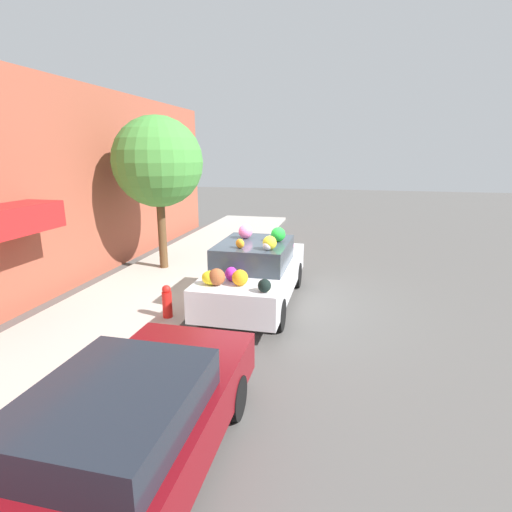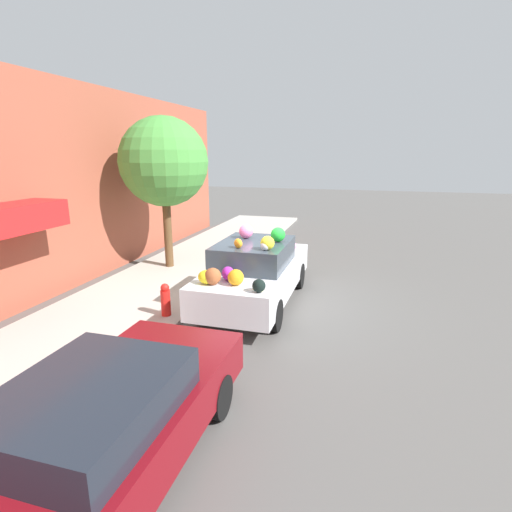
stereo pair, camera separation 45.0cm
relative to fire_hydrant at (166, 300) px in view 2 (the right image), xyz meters
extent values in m
plane|color=#565451|center=(1.46, -1.50, -0.45)|extent=(60.00, 60.00, 0.00)
cube|color=#B2ADA3|center=(1.46, 1.20, -0.40)|extent=(24.00, 3.20, 0.10)
cube|color=#9E4C38|center=(1.46, 3.45, 2.15)|extent=(18.00, 0.30, 5.20)
cylinder|color=brown|center=(3.42, 1.71, 0.75)|extent=(0.24, 0.24, 2.19)
sphere|color=#47933D|center=(3.42, 1.71, 2.73)|extent=(2.53, 2.53, 2.53)
cylinder|color=red|center=(0.00, 0.00, -0.07)|extent=(0.20, 0.20, 0.55)
sphere|color=red|center=(0.00, 0.00, 0.26)|extent=(0.18, 0.18, 0.18)
cube|color=silver|center=(1.46, -1.56, 0.21)|extent=(4.37, 1.73, 0.66)
cube|color=#333D47|center=(1.29, -1.56, 0.80)|extent=(1.97, 1.52, 0.52)
cylinder|color=black|center=(2.82, -0.77, -0.12)|extent=(0.65, 0.18, 0.65)
cylinder|color=black|center=(2.81, -2.35, -0.12)|extent=(0.65, 0.18, 0.65)
cylinder|color=black|center=(0.11, -0.77, -0.12)|extent=(0.65, 0.18, 0.65)
cylinder|color=black|center=(0.10, -2.35, -0.12)|extent=(0.65, 0.18, 0.65)
ellipsoid|color=purple|center=(0.05, -1.39, 0.68)|extent=(0.37, 0.37, 0.28)
sphere|color=black|center=(-0.45, -2.15, 0.66)|extent=(0.33, 0.33, 0.25)
sphere|color=yellow|center=(0.67, -2.03, 1.20)|extent=(0.41, 0.41, 0.29)
sphere|color=green|center=(1.47, -2.07, 1.22)|extent=(0.40, 0.40, 0.32)
sphere|color=orange|center=(-0.18, -1.62, 0.69)|extent=(0.34, 0.34, 0.31)
sphere|color=white|center=(0.61, -2.00, 1.16)|extent=(0.25, 0.25, 0.20)
sphere|color=pink|center=(1.63, -1.27, 1.22)|extent=(0.39, 0.39, 0.32)
ellipsoid|color=orange|center=(0.66, -1.40, 1.16)|extent=(0.27, 0.28, 0.20)
sphere|color=white|center=(2.94, -1.08, 0.70)|extent=(0.33, 0.33, 0.33)
sphere|color=#98502B|center=(-0.27, -1.19, 0.70)|extent=(0.37, 0.37, 0.33)
ellipsoid|color=pink|center=(3.01, -2.13, 0.62)|extent=(0.25, 0.27, 0.17)
ellipsoid|color=yellow|center=(-0.26, -1.07, 0.67)|extent=(0.35, 0.40, 0.27)
ellipsoid|color=yellow|center=(-0.39, -2.16, 0.64)|extent=(0.25, 0.26, 0.22)
cube|color=maroon|center=(-4.02, -1.44, 0.13)|extent=(4.27, 1.73, 0.56)
cube|color=#1E232D|center=(-4.19, -1.45, 0.62)|extent=(1.92, 1.52, 0.42)
cylinder|color=black|center=(-2.70, -0.65, -0.15)|extent=(0.59, 0.18, 0.59)
cylinder|color=black|center=(-2.69, -2.23, -0.15)|extent=(0.59, 0.18, 0.59)
camera|label=1|loc=(-7.15, -3.54, 3.01)|focal=28.00mm
camera|label=2|loc=(-7.04, -3.97, 3.01)|focal=28.00mm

